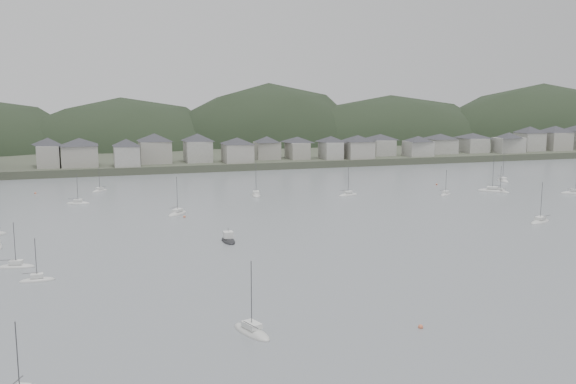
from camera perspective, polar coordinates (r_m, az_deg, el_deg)
name	(u,v)px	position (r m, az deg, el deg)	size (l,w,h in m)	color
ground	(433,302)	(102.16, 12.92, -9.59)	(900.00, 900.00, 0.00)	slate
far_shore_land	(177,145)	(382.73, -9.97, 4.21)	(900.00, 250.00, 3.00)	#383D2D
forested_ridge	(192,171)	(359.47, -8.61, 1.90)	(851.55, 103.94, 102.57)	black
waterfront_town	(323,145)	(285.82, 3.16, 4.21)	(451.48, 28.46, 12.92)	#9A988D
sailboat_lead	(78,203)	(194.56, -18.33, -0.96)	(7.21, 3.90, 9.44)	beige
moored_fleet	(301,224)	(155.22, 1.15, -2.93)	(267.44, 167.81, 13.41)	beige
motor_launch_far	(228,240)	(138.97, -5.38, -4.32)	(2.69, 7.27, 3.74)	black
mooring_buoys	(330,229)	(150.14, 3.84, -3.36)	(172.96, 151.12, 0.70)	#CB6543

